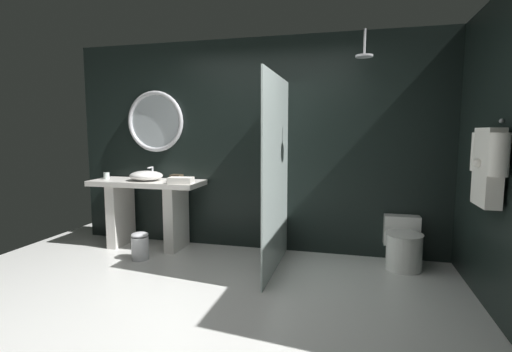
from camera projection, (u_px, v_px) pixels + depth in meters
ground_plane at (196, 315)px, 3.08m from camera, size 5.76×5.76×0.00m
back_wall_panel at (255, 145)px, 4.76m from camera, size 4.80×0.10×2.60m
side_wall_right at (501, 153)px, 3.08m from camera, size 0.10×2.47×2.60m
vanity_counter at (148, 205)px, 4.84m from camera, size 1.42×0.54×0.86m
vessel_sink at (146, 176)px, 4.77m from camera, size 0.43×0.35×0.16m
tumbler_cup at (107, 176)px, 4.94m from camera, size 0.07×0.07×0.09m
tissue_box at (176, 178)px, 4.69m from camera, size 0.13×0.12×0.09m
round_wall_mirror at (155, 122)px, 4.96m from camera, size 0.79×0.06×0.79m
shower_glass_panel at (276, 174)px, 4.01m from camera, size 0.02×1.31×2.05m
rain_shower_head at (364, 53)px, 3.83m from camera, size 0.18×0.18×0.28m
hanging_bathrobe at (488, 163)px, 2.95m from camera, size 0.20×0.56×0.68m
toilet at (403, 244)px, 4.15m from camera, size 0.39×0.59×0.53m
waste_bin at (140, 246)px, 4.39m from camera, size 0.20×0.20×0.32m
folded_hand_towel at (181, 180)px, 4.50m from camera, size 0.30×0.19×0.08m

